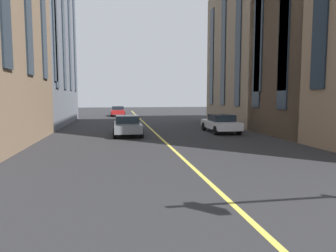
# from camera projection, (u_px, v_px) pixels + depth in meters

# --- Properties ---
(lane_centre_line) EXTENTS (80.00, 0.16, 0.01)m
(lane_centre_line) POSITION_uv_depth(u_px,v_px,m) (162.00, 139.00, 19.02)
(lane_centre_line) COLOR #D8C64C
(lane_centre_line) RESTS_ON ground_plane
(car_white_oncoming) EXTENTS (4.40, 1.95, 1.37)m
(car_white_oncoming) POSITION_uv_depth(u_px,v_px,m) (221.00, 123.00, 22.54)
(car_white_oncoming) COLOR silver
(car_white_oncoming) RESTS_ON ground_plane
(car_red_parked_b) EXTENTS (4.40, 1.95, 1.37)m
(car_red_parked_b) POSITION_uv_depth(u_px,v_px,m) (118.00, 111.00, 42.16)
(car_red_parked_b) COLOR #B21E1E
(car_red_parked_b) RESTS_ON ground_plane
(car_grey_parked_a) EXTENTS (4.40, 1.95, 1.37)m
(car_grey_parked_a) POSITION_uv_depth(u_px,v_px,m) (127.00, 125.00, 20.88)
(car_grey_parked_a) COLOR slate
(car_grey_parked_a) RESTS_ON ground_plane
(building_right_near) EXTENTS (17.91, 10.93, 13.41)m
(building_right_near) POSITION_uv_depth(u_px,v_px,m) (296.00, 51.00, 26.38)
(building_right_near) COLOR gray
(building_right_near) RESTS_ON ground_plane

